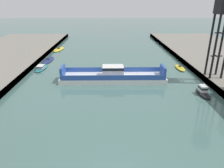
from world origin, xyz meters
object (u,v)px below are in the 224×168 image
moored_boat_near_left (180,68)px  moored_boat_far_left (41,68)px  chain_ferry (113,76)px  moored_boat_near_right (203,91)px  crane_tower (224,17)px  moored_boat_mid_left (59,49)px  moored_boat_mid_right (48,60)px

moored_boat_near_left → moored_boat_far_left: bearing=179.4°
chain_ferry → moored_boat_far_left: size_ratio=3.22×
chain_ferry → moored_boat_far_left: 20.38m
moored_boat_near_right → crane_tower: crane_tower is taller
chain_ferry → moored_boat_mid_left: chain_ferry is taller
moored_boat_near_left → crane_tower: (4.04, -9.39, 13.38)m
moored_boat_near_left → moored_boat_mid_right: bearing=167.1°
chain_ferry → moored_boat_mid_right: chain_ferry is taller
moored_boat_mid_right → crane_tower: (40.38, -17.74, 13.44)m
chain_ferry → moored_boat_mid_right: size_ratio=2.76×
moored_boat_mid_right → moored_boat_far_left: moored_boat_far_left is taller
chain_ferry → moored_boat_near_right: (16.83, -7.88, -0.38)m
moored_boat_near_left → moored_boat_mid_right: (-36.34, 8.35, -0.06)m
moored_boat_near_right → moored_boat_far_left: size_ratio=0.70×
moored_boat_near_right → moored_boat_mid_right: (-35.50, 24.53, -0.45)m
moored_boat_near_left → moored_boat_mid_right: moored_boat_near_left is taller
moored_boat_near_right → crane_tower: size_ratio=0.31×
moored_boat_mid_right → crane_tower: bearing=-23.7°
moored_boat_near_left → crane_tower: crane_tower is taller
moored_boat_near_left → moored_boat_mid_left: moored_boat_near_left is taller
moored_boat_mid_right → moored_boat_near_left: bearing=-12.9°
moored_boat_near_left → moored_boat_near_right: (-0.84, -16.17, 0.39)m
moored_boat_far_left → crane_tower: crane_tower is taller
moored_boat_far_left → crane_tower: bearing=-13.7°
moored_boat_near_right → crane_tower: 15.45m
moored_boat_mid_left → moored_boat_mid_right: (0.10, -14.56, -0.02)m
moored_boat_mid_left → crane_tower: crane_tower is taller
moored_boat_far_left → moored_boat_mid_right: bearing=91.6°
moored_boat_mid_left → moored_boat_far_left: 22.55m
moored_boat_mid_right → crane_tower: crane_tower is taller
moored_boat_mid_right → moored_boat_mid_left: bearing=90.4°
moored_boat_near_left → moored_boat_mid_right: 37.29m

